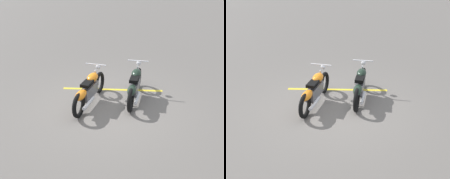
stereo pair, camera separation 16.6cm
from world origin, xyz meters
TOP-DOWN VIEW (x-y plane):
  - ground_plane at (0.00, 0.00)m, footprint 60.00×60.00m
  - motorcycle_bright_foreground at (-0.12, -0.65)m, footprint 2.18×0.79m
  - motorcycle_dark_foreground at (-0.49, 0.64)m, footprint 2.21×0.68m
  - parking_stripe_near at (-1.13, -0.04)m, footprint 0.19×3.20m

SIDE VIEW (x-z plane):
  - ground_plane at x=0.00m, z-range 0.00..0.00m
  - parking_stripe_near at x=-1.13m, z-range 0.00..0.01m
  - motorcycle_bright_foreground at x=-0.12m, z-range -0.06..0.98m
  - motorcycle_dark_foreground at x=-0.49m, z-range -0.06..0.98m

